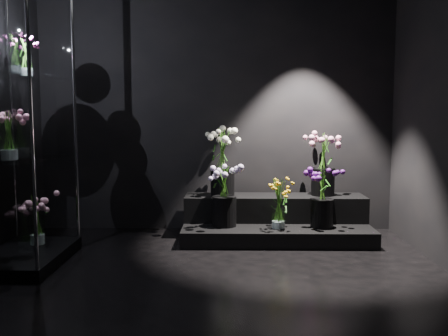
{
  "coord_description": "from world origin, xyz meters",
  "views": [
    {
      "loc": [
        0.19,
        -3.69,
        1.32
      ],
      "look_at": [
        0.11,
        1.2,
        0.79
      ],
      "focal_mm": 40.0,
      "sensor_mm": 36.0,
      "label": 1
    }
  ],
  "objects": [
    {
      "name": "display_riser",
      "position": [
        0.65,
        1.61,
        0.18
      ],
      "size": [
        1.96,
        0.87,
        0.44
      ],
      "color": "black",
      "rests_on": "floor"
    },
    {
      "name": "wall_back",
      "position": [
        0.0,
        2.0,
        1.4
      ],
      "size": [
        4.0,
        0.0,
        4.0
      ],
      "primitive_type": "plane",
      "rotation": [
        1.57,
        0.0,
        0.0
      ],
      "color": "black",
      "rests_on": "floor"
    },
    {
      "name": "bouquet_cream_roses",
      "position": [
        0.08,
        1.72,
        0.85
      ],
      "size": [
        0.5,
        0.5,
        0.73
      ],
      "rotation": [
        0.0,
        0.0,
        -0.43
      ],
      "color": "black",
      "rests_on": "display_riser"
    },
    {
      "name": "floor",
      "position": [
        0.0,
        0.0,
        0.0
      ],
      "size": [
        4.0,
        4.0,
        0.0
      ],
      "primitive_type": "plane",
      "color": "black",
      "rests_on": "ground"
    },
    {
      "name": "bouquet_case_base_pink",
      "position": [
        -1.64,
        0.85,
        0.36
      ],
      "size": [
        0.35,
        0.35,
        0.47
      ],
      "rotation": [
        0.0,
        0.0,
        -0.05
      ],
      "color": "white",
      "rests_on": "display_case"
    },
    {
      "name": "bouquet_orange_bells",
      "position": [
        0.66,
        1.31,
        0.42
      ],
      "size": [
        0.25,
        0.25,
        0.5
      ],
      "rotation": [
        0.0,
        0.0,
        0.03
      ],
      "color": "white",
      "rests_on": "display_riser"
    },
    {
      "name": "bouquet_case_pink",
      "position": [
        -1.68,
        0.43,
        1.16
      ],
      "size": [
        0.38,
        0.38,
        0.41
      ],
      "rotation": [
        0.0,
        0.0,
        0.38
      ],
      "color": "white",
      "rests_on": "display_case"
    },
    {
      "name": "bouquet_lilac",
      "position": [
        0.1,
        1.41,
        0.53
      ],
      "size": [
        0.45,
        0.45,
        0.63
      ],
      "rotation": [
        0.0,
        0.0,
        0.22
      ],
      "color": "black",
      "rests_on": "display_riser"
    },
    {
      "name": "bouquet_purple",
      "position": [
        1.11,
        1.37,
        0.52
      ],
      "size": [
        0.4,
        0.4,
        0.63
      ],
      "rotation": [
        0.0,
        0.0,
        0.27
      ],
      "color": "black",
      "rests_on": "display_riser"
    },
    {
      "name": "bouquet_pink_roses",
      "position": [
        1.18,
        1.75,
        0.83
      ],
      "size": [
        0.42,
        0.42,
        0.68
      ],
      "rotation": [
        0.0,
        0.0,
        -0.11
      ],
      "color": "black",
      "rests_on": "display_riser"
    },
    {
      "name": "wall_front",
      "position": [
        0.0,
        -2.0,
        1.4
      ],
      "size": [
        4.0,
        0.0,
        4.0
      ],
      "primitive_type": "plane",
      "rotation": [
        -1.57,
        0.0,
        0.0
      ],
      "color": "black",
      "rests_on": "floor"
    },
    {
      "name": "bouquet_case_magenta",
      "position": [
        -1.62,
        0.72,
        1.84
      ],
      "size": [
        0.26,
        0.26,
        0.35
      ],
      "rotation": [
        0.0,
        0.0,
        -0.17
      ],
      "color": "white",
      "rests_on": "display_case"
    },
    {
      "name": "display_case",
      "position": [
        -1.65,
        0.61,
        1.21
      ],
      "size": [
        0.66,
        1.1,
        2.42
      ],
      "color": "black",
      "rests_on": "floor"
    }
  ]
}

